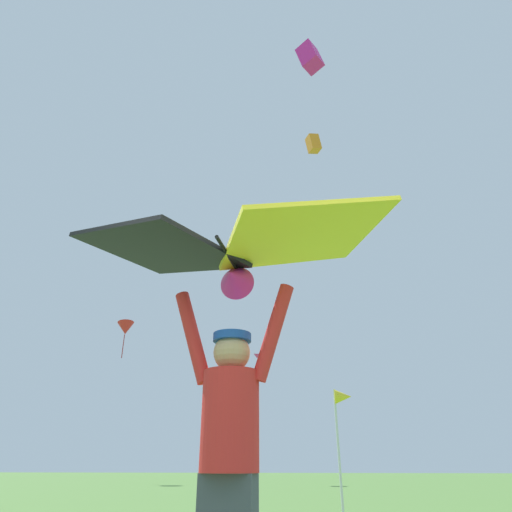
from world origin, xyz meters
TOP-DOWN VIEW (x-y plane):
  - kite_flyer_person at (-0.10, 0.31)m, footprint 0.81×0.37m
  - held_stunt_kite at (-0.11, 0.21)m, footprint 2.21×1.25m
  - distant_kite_magenta_high_left at (-2.33, 23.81)m, footprint 1.07×1.06m
  - distant_kite_blue_low_right at (1.60, 17.50)m, footprint 1.11×1.11m
  - distant_kite_red_overhead_distant at (-11.57, 24.86)m, footprint 1.47×1.45m
  - distant_kite_magenta_mid_right at (1.06, 9.62)m, footprint 1.12×0.97m
  - distant_kite_blue_high_right at (2.38, 27.34)m, footprint 0.73×0.74m
  - distant_kite_orange_low_left at (1.45, 19.57)m, footprint 1.03×1.00m
  - marker_flag at (0.92, 5.42)m, footprint 0.30×0.24m

SIDE VIEW (x-z plane):
  - kite_flyer_person at x=-0.10m, z-range -0.02..1.90m
  - marker_flag at x=0.92m, z-range 0.74..2.77m
  - held_stunt_kite at x=-0.11m, z-range 1.95..2.39m
  - distant_kite_magenta_high_left at x=-2.33m, z-range 6.75..6.94m
  - distant_kite_red_overhead_distant at x=-11.57m, z-range 7.88..10.37m
  - distant_kite_blue_low_right at x=1.60m, z-range 12.06..12.37m
  - distant_kite_magenta_mid_right at x=1.06m, z-range 14.40..15.61m
  - distant_kite_orange_low_left at x=1.45m, z-range 18.46..19.67m
  - distant_kite_blue_high_right at x=2.38m, z-range 19.40..19.68m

